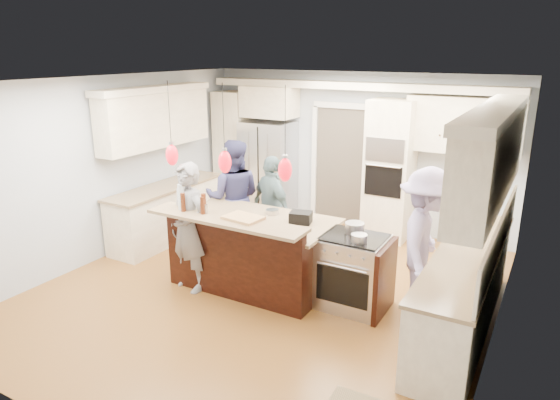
# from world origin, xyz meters

# --- Properties ---
(ground_plane) EXTENTS (6.00, 6.00, 0.00)m
(ground_plane) POSITION_xyz_m (0.00, 0.00, 0.00)
(ground_plane) COLOR brown
(ground_plane) RESTS_ON ground
(room_shell) EXTENTS (5.54, 6.04, 2.72)m
(room_shell) POSITION_xyz_m (0.00, 0.00, 1.82)
(room_shell) COLOR #B2BCC6
(room_shell) RESTS_ON ground
(refrigerator) EXTENTS (0.90, 0.70, 1.80)m
(refrigerator) POSITION_xyz_m (-1.55, 2.64, 0.90)
(refrigerator) COLOR #B7B7BC
(refrigerator) RESTS_ON ground
(oven_column) EXTENTS (0.72, 0.69, 2.30)m
(oven_column) POSITION_xyz_m (0.75, 2.67, 1.15)
(oven_column) COLOR #FFF1CE
(oven_column) RESTS_ON ground
(back_upper_cabinets) EXTENTS (5.30, 0.61, 2.54)m
(back_upper_cabinets) POSITION_xyz_m (-0.75, 2.76, 1.67)
(back_upper_cabinets) COLOR #FFF1CE
(back_upper_cabinets) RESTS_ON ground
(right_counter_run) EXTENTS (0.64, 3.10, 2.51)m
(right_counter_run) POSITION_xyz_m (2.44, 0.30, 1.06)
(right_counter_run) COLOR #FFF1CE
(right_counter_run) RESTS_ON ground
(left_cabinets) EXTENTS (0.64, 2.30, 2.51)m
(left_cabinets) POSITION_xyz_m (-2.44, 0.80, 1.06)
(left_cabinets) COLOR #FFF1CE
(left_cabinets) RESTS_ON ground
(kitchen_island) EXTENTS (2.10, 1.46, 1.12)m
(kitchen_island) POSITION_xyz_m (-0.25, 0.07, 0.48)
(kitchen_island) COLOR black
(kitchen_island) RESTS_ON ground
(island_range) EXTENTS (0.82, 0.71, 0.92)m
(island_range) POSITION_xyz_m (1.16, 0.15, 0.46)
(island_range) COLOR #B7B7BC
(island_range) RESTS_ON ground
(pendant_lights) EXTENTS (1.75, 0.15, 1.03)m
(pendant_lights) POSITION_xyz_m (-0.25, -0.51, 1.80)
(pendant_lights) COLOR black
(pendant_lights) RESTS_ON ground
(person_bar_end) EXTENTS (0.70, 0.54, 1.70)m
(person_bar_end) POSITION_xyz_m (-0.90, -0.45, 0.85)
(person_bar_end) COLOR slate
(person_bar_end) RESTS_ON ground
(person_far_left) EXTENTS (1.08, 0.99, 1.78)m
(person_far_left) POSITION_xyz_m (-1.10, 0.85, 0.89)
(person_far_left) COLOR navy
(person_far_left) RESTS_ON ground
(person_far_right) EXTENTS (0.99, 0.77, 1.57)m
(person_far_right) POSITION_xyz_m (-0.50, 0.99, 0.79)
(person_far_right) COLOR slate
(person_far_right) RESTS_ON ground
(person_range_side) EXTENTS (0.82, 1.24, 1.79)m
(person_range_side) POSITION_xyz_m (1.91, 0.42, 0.89)
(person_range_side) COLOR #A496CA
(person_range_side) RESTS_ON ground
(water_bottle) EXTENTS (0.10, 0.10, 0.33)m
(water_bottle) POSITION_xyz_m (-0.93, -0.53, 1.28)
(water_bottle) COLOR silver
(water_bottle) RESTS_ON kitchen_island
(beer_bottle_a) EXTENTS (0.07, 0.07, 0.23)m
(beer_bottle_a) POSITION_xyz_m (-0.86, -0.58, 1.24)
(beer_bottle_a) COLOR #4B1F0D
(beer_bottle_a) RESTS_ON kitchen_island
(beer_bottle_b) EXTENTS (0.07, 0.07, 0.22)m
(beer_bottle_b) POSITION_xyz_m (-0.58, -0.55, 1.23)
(beer_bottle_b) COLOR #4B1F0D
(beer_bottle_b) RESTS_ON kitchen_island
(beer_bottle_c) EXTENTS (0.07, 0.07, 0.24)m
(beer_bottle_c) POSITION_xyz_m (-0.60, -0.49, 1.24)
(beer_bottle_c) COLOR #4B1F0D
(beer_bottle_c) RESTS_ON kitchen_island
(drink_can) EXTENTS (0.07, 0.07, 0.11)m
(drink_can) POSITION_xyz_m (-0.57, -0.49, 1.17)
(drink_can) COLOR #B7B7BC
(drink_can) RESTS_ON kitchen_island
(cutting_board) EXTENTS (0.48, 0.36, 0.03)m
(cutting_board) POSITION_xyz_m (-0.04, -0.47, 1.14)
(cutting_board) COLOR tan
(cutting_board) RESTS_ON kitchen_island
(pot_large) EXTENTS (0.23, 0.23, 0.14)m
(pot_large) POSITION_xyz_m (1.10, 0.24, 0.99)
(pot_large) COLOR #B7B7BC
(pot_large) RESTS_ON island_range
(pot_small) EXTENTS (0.19, 0.19, 0.09)m
(pot_small) POSITION_xyz_m (1.25, 0.00, 0.97)
(pot_small) COLOR #B7B7BC
(pot_small) RESTS_ON island_range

